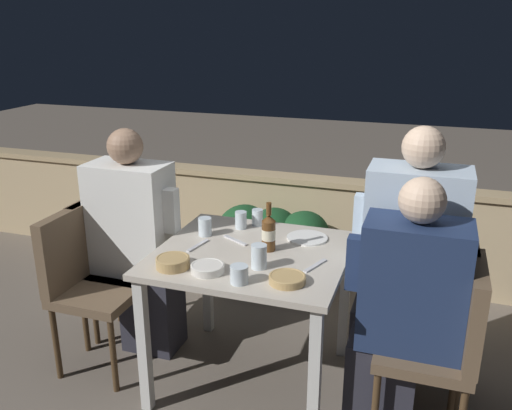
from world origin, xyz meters
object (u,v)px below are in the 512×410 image
object	(u,v)px
chair_left_far	(110,255)
chair_right_far	(443,302)
person_blue_shirt	(405,268)
person_navy_jumper	(402,313)
beer_bottle	(269,232)
person_white_polo	(138,243)
chair_right_near	(447,336)
chair_left_near	(83,275)

from	to	relation	value
chair_left_far	chair_right_far	xyz separation A→B (m)	(1.81, 0.03, 0.00)
chair_right_far	person_blue_shirt	distance (m)	0.24
person_navy_jumper	chair_right_far	xyz separation A→B (m)	(0.17, 0.30, -0.08)
person_blue_shirt	person_navy_jumper	bearing A→B (deg)	-86.85
person_blue_shirt	beer_bottle	distance (m)	0.67
chair_left_far	beer_bottle	bearing A→B (deg)	-4.58
chair_left_far	person_white_polo	bearing A→B (deg)	0.00
chair_right_near	beer_bottle	distance (m)	0.93
chair_right_near	person_blue_shirt	bearing A→B (deg)	124.65
person_navy_jumper	beer_bottle	distance (m)	0.73
chair_left_far	chair_right_near	xyz separation A→B (m)	(1.83, -0.27, 0.00)
chair_right_near	person_blue_shirt	xyz separation A→B (m)	(-0.21, 0.30, 0.15)
person_blue_shirt	beer_bottle	world-z (taller)	person_blue_shirt
chair_left_near	person_white_polo	world-z (taller)	person_white_polo
person_navy_jumper	chair_left_far	bearing A→B (deg)	170.57
person_white_polo	person_navy_jumper	xyz separation A→B (m)	(1.45, -0.27, -0.03)
chair_left_near	person_blue_shirt	size ratio (longest dim) A/B	0.64
chair_right_near	chair_right_far	size ratio (longest dim) A/B	1.00
chair_left_near	chair_right_far	size ratio (longest dim) A/B	1.00
person_white_polo	chair_right_near	xyz separation A→B (m)	(1.64, -0.27, -0.10)
person_blue_shirt	person_white_polo	bearing A→B (deg)	-178.75
chair_left_near	person_white_polo	bearing A→B (deg)	55.57
chair_right_far	beer_bottle	bearing A→B (deg)	-172.57
chair_right_far	chair_left_near	bearing A→B (deg)	-170.69
beer_bottle	person_white_polo	bearing A→B (deg)	174.31
person_navy_jumper	chair_right_far	world-z (taller)	person_navy_jumper
chair_right_near	chair_right_far	world-z (taller)	same
chair_right_near	person_navy_jumper	size ratio (longest dim) A/B	0.71
chair_left_far	chair_right_far	world-z (taller)	same
person_navy_jumper	chair_right_far	distance (m)	0.36
person_white_polo	chair_right_far	xyz separation A→B (m)	(1.62, 0.03, -0.10)
person_white_polo	person_blue_shirt	xyz separation A→B (m)	(1.43, 0.03, 0.05)
chair_left_near	chair_right_near	xyz separation A→B (m)	(1.82, -0.01, 0.00)
person_white_polo	beer_bottle	distance (m)	0.81
chair_left_far	chair_right_far	size ratio (longest dim) A/B	1.00
chair_left_far	beer_bottle	distance (m)	1.02
person_navy_jumper	chair_right_far	size ratio (longest dim) A/B	1.40
beer_bottle	chair_left_far	bearing A→B (deg)	175.42
person_navy_jumper	beer_bottle	size ratio (longest dim) A/B	4.98
chair_left_far	chair_right_far	bearing A→B (deg)	0.98
chair_right_near	chair_left_far	bearing A→B (deg)	171.55
chair_left_far	person_navy_jumper	world-z (taller)	person_navy_jumper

